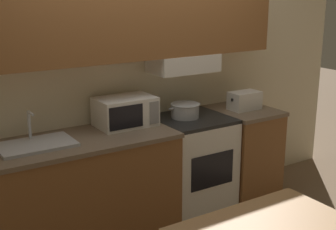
{
  "coord_description": "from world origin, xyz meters",
  "views": [
    {
      "loc": [
        -1.89,
        -3.6,
        2.05
      ],
      "look_at": [
        0.05,
        -0.58,
        1.06
      ],
      "focal_mm": 50.0,
      "sensor_mm": 36.0,
      "label": 1
    }
  ],
  "objects_px": {
    "toaster": "(245,100)",
    "sink_basin": "(36,144)",
    "microwave": "(125,111)",
    "stove_range": "(192,165)",
    "cooking_pot": "(185,110)"
  },
  "relations": [
    {
      "from": "toaster",
      "to": "sink_basin",
      "type": "bearing_deg",
      "value": 179.65
    },
    {
      "from": "microwave",
      "to": "toaster",
      "type": "xyz_separation_m",
      "value": [
        1.21,
        -0.14,
        -0.03
      ]
    },
    {
      "from": "stove_range",
      "to": "microwave",
      "type": "xyz_separation_m",
      "value": [
        -0.62,
        0.11,
        0.58
      ]
    },
    {
      "from": "stove_range",
      "to": "sink_basin",
      "type": "bearing_deg",
      "value": -179.46
    },
    {
      "from": "toaster",
      "to": "sink_basin",
      "type": "xyz_separation_m",
      "value": [
        -2.02,
        0.01,
        -0.07
      ]
    },
    {
      "from": "stove_range",
      "to": "cooking_pot",
      "type": "relative_size",
      "value": 2.65
    },
    {
      "from": "stove_range",
      "to": "microwave",
      "type": "relative_size",
      "value": 1.86
    },
    {
      "from": "stove_range",
      "to": "cooking_pot",
      "type": "distance_m",
      "value": 0.53
    },
    {
      "from": "cooking_pot",
      "to": "microwave",
      "type": "distance_m",
      "value": 0.57
    },
    {
      "from": "stove_range",
      "to": "sink_basin",
      "type": "xyz_separation_m",
      "value": [
        -1.43,
        -0.01,
        0.47
      ]
    },
    {
      "from": "toaster",
      "to": "sink_basin",
      "type": "height_order",
      "value": "sink_basin"
    },
    {
      "from": "cooking_pot",
      "to": "toaster",
      "type": "relative_size",
      "value": 1.11
    },
    {
      "from": "sink_basin",
      "to": "stove_range",
      "type": "bearing_deg",
      "value": 0.54
    },
    {
      "from": "microwave",
      "to": "sink_basin",
      "type": "distance_m",
      "value": 0.82
    },
    {
      "from": "toaster",
      "to": "cooking_pot",
      "type": "bearing_deg",
      "value": 173.96
    }
  ]
}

